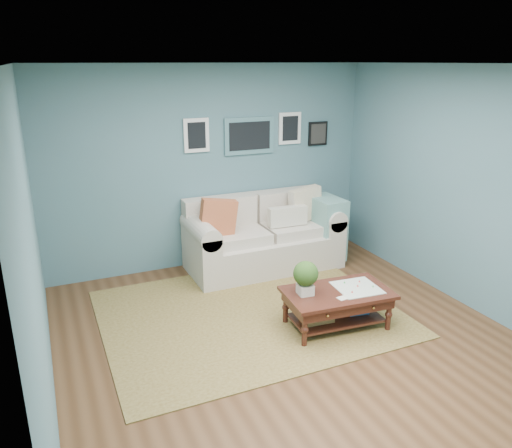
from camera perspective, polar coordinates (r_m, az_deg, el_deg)
room_shell at (r=4.63m, az=4.94°, el=0.94°), size 5.00×5.02×2.70m
area_rug at (r=5.73m, az=-0.78°, el=-10.14°), size 3.20×2.56×0.01m
loveseat at (r=6.86m, az=1.45°, el=-1.29°), size 2.11×0.96×1.08m
coffee_table at (r=5.37m, az=8.66°, el=-8.33°), size 1.17×0.74×0.78m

